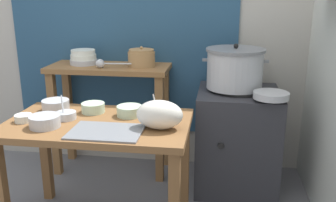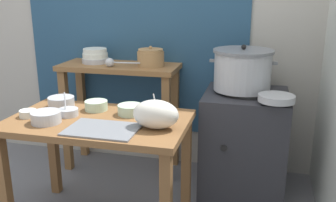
# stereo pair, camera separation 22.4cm
# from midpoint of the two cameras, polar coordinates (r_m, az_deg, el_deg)

# --- Properties ---
(wall_back) EXTENTS (4.40, 0.12, 2.60)m
(wall_back) POSITION_cam_midpoint_polar(r_m,az_deg,el_deg) (3.16, 1.30, 13.39)
(wall_back) COLOR #B2ADA3
(wall_back) RESTS_ON ground
(prep_table) EXTENTS (1.10, 0.66, 0.72)m
(prep_table) POSITION_cam_midpoint_polar(r_m,az_deg,el_deg) (2.34, -7.81, -5.33)
(prep_table) COLOR brown
(prep_table) RESTS_ON ground
(back_shelf_table) EXTENTS (0.96, 0.40, 0.90)m
(back_shelf_table) POSITION_cam_midpoint_polar(r_m,az_deg,el_deg) (3.09, -5.26, 1.51)
(back_shelf_table) COLOR olive
(back_shelf_table) RESTS_ON ground
(stove_block) EXTENTS (0.60, 0.61, 0.78)m
(stove_block) POSITION_cam_midpoint_polar(r_m,az_deg,el_deg) (2.90, 13.65, -6.09)
(stove_block) COLOR #2D2D33
(stove_block) RESTS_ON ground
(steamer_pot) EXTENTS (0.48, 0.43, 0.33)m
(steamer_pot) POSITION_cam_midpoint_polar(r_m,az_deg,el_deg) (2.76, 13.58, 4.63)
(steamer_pot) COLOR #B7BABF
(steamer_pot) RESTS_ON stove_block
(clay_pot) EXTENTS (0.21, 0.21, 0.16)m
(clay_pot) POSITION_cam_midpoint_polar(r_m,az_deg,el_deg) (2.95, -0.48, 6.59)
(clay_pot) COLOR #A37A4C
(clay_pot) RESTS_ON back_shelf_table
(bowl_stack_enamel) EXTENTS (0.22, 0.22, 0.12)m
(bowl_stack_enamel) POSITION_cam_midpoint_polar(r_m,az_deg,el_deg) (3.13, -9.02, 6.76)
(bowl_stack_enamel) COLOR #B7BABF
(bowl_stack_enamel) RESTS_ON back_shelf_table
(ladle) EXTENTS (0.28, 0.07, 0.07)m
(ladle) POSITION_cam_midpoint_polar(r_m,az_deg,el_deg) (2.94, -6.52, 5.83)
(ladle) COLOR #B7BABF
(ladle) RESTS_ON back_shelf_table
(serving_tray) EXTENTS (0.40, 0.28, 0.01)m
(serving_tray) POSITION_cam_midpoint_polar(r_m,az_deg,el_deg) (2.12, -6.98, -4.34)
(serving_tray) COLOR slate
(serving_tray) RESTS_ON prep_table
(plastic_bag) EXTENTS (0.26, 0.16, 0.17)m
(plastic_bag) POSITION_cam_midpoint_polar(r_m,az_deg,el_deg) (2.10, 1.17, -2.09)
(plastic_bag) COLOR silver
(plastic_bag) RESTS_ON prep_table
(wide_pan) EXTENTS (0.24, 0.24, 0.04)m
(wide_pan) POSITION_cam_midpoint_polar(r_m,az_deg,el_deg) (2.56, 18.62, 0.37)
(wide_pan) COLOR #B7BABF
(wide_pan) RESTS_ON stove_block
(prep_bowl_0) EXTENTS (0.15, 0.15, 0.06)m
(prep_bowl_0) POSITION_cam_midpoint_polar(r_m,az_deg,el_deg) (2.47, -8.35, -0.66)
(prep_bowl_0) COLOR #B7D1AD
(prep_bowl_0) RESTS_ON prep_table
(prep_bowl_1) EXTENTS (0.12, 0.12, 0.15)m
(prep_bowl_1) POSITION_cam_midpoint_polar(r_m,az_deg,el_deg) (2.39, -12.37, -1.65)
(prep_bowl_1) COLOR #B7BABF
(prep_bowl_1) RESTS_ON prep_table
(prep_bowl_2) EXTENTS (0.17, 0.17, 0.07)m
(prep_bowl_2) POSITION_cam_midpoint_polar(r_m,az_deg,el_deg) (2.58, -13.58, -0.13)
(prep_bowl_2) COLOR #B7BABF
(prep_bowl_2) RESTS_ON prep_table
(prep_bowl_3) EXTENTS (0.10, 0.10, 0.04)m
(prep_bowl_3) POSITION_cam_midpoint_polar(r_m,az_deg,el_deg) (2.43, -18.12, -1.81)
(prep_bowl_3) COLOR silver
(prep_bowl_3) RESTS_ON prep_table
(prep_bowl_4) EXTENTS (0.16, 0.16, 0.06)m
(prep_bowl_4) POSITION_cam_midpoint_polar(r_m,az_deg,el_deg) (2.36, -3.06, -1.31)
(prep_bowl_4) COLOR #B7D1AD
(prep_bowl_4) RESTS_ON prep_table
(prep_bowl_5) EXTENTS (0.18, 0.18, 0.07)m
(prep_bowl_5) POSITION_cam_midpoint_polar(r_m,az_deg,el_deg) (2.29, -15.45, -2.37)
(prep_bowl_5) COLOR #B7BABF
(prep_bowl_5) RESTS_ON prep_table
(prep_bowl_6) EXTENTS (0.11, 0.11, 0.14)m
(prep_bowl_6) POSITION_cam_midpoint_polar(r_m,az_deg,el_deg) (2.32, 1.17, -1.77)
(prep_bowl_6) COLOR #B7BABF
(prep_bowl_6) RESTS_ON prep_table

